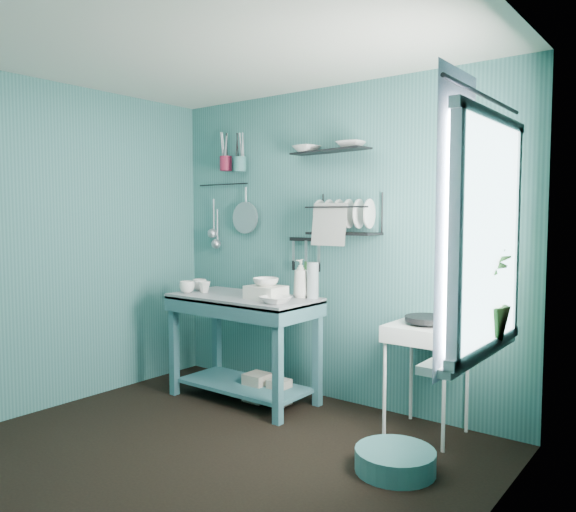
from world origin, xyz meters
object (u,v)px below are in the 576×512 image
Objects in this scene: mug_left at (187,287)px; hotplate_stand at (426,380)px; water_bottle at (313,280)px; frying_pan at (427,319)px; storage_tin_small at (279,392)px; mug_right at (199,285)px; dish_rack at (344,214)px; soap_bottle at (301,278)px; wash_tub at (266,292)px; floor_basin at (395,461)px; storage_tin_large at (257,387)px; utensil_cup_magenta at (226,164)px; work_counter at (244,348)px; utensil_cup_teal at (240,164)px; colander at (245,218)px; potted_plant at (483,296)px; mug_mid at (204,287)px.

mug_left reaches higher than hotplate_stand.
water_bottle is (1.00, 0.38, 0.09)m from mug_left.
frying_pan is 1.50× the size of storage_tin_small.
dish_rack is at bearing 15.73° from mug_right.
soap_bottle is 0.40× the size of hotplate_stand.
wash_tub is 0.60× the size of floor_basin.
hotplate_stand is at bearing 98.14° from floor_basin.
dish_rack reaches higher than hotplate_stand.
storage_tin_large is (-1.36, -0.17, -0.27)m from hotplate_stand.
water_bottle is at bearing -157.72° from dish_rack.
storage_tin_large is at bearing -27.66° from utensil_cup_magenta.
work_counter is 9.19× the size of utensil_cup_magenta.
wash_tub is 1.24m from frying_pan.
storage_tin_large is (0.58, 0.21, -0.78)m from mug_left.
utensil_cup_magenta is 0.17m from utensil_cup_teal.
soap_bottle reaches higher than frying_pan.
hotplate_stand is at bearing -6.51° from colander.
frying_pan is 0.90m from potted_plant.
mug_right is 0.44× the size of water_bottle.
colander reaches higher than water_bottle.
mug_right is 0.95× the size of utensil_cup_magenta.
work_counter is at bearing -50.14° from colander.
frying_pan is at bearing -6.51° from colander.
frying_pan is 2.33m from utensil_cup_magenta.
mug_right is 2.04m from hotplate_stand.
mug_left is at bearing 172.80° from floor_basin.
storage_tin_small is (0.86, -0.31, -1.85)m from utensil_cup_magenta.
water_bottle is 1.45m from utensil_cup_magenta.
hotplate_stand is 1.40m from storage_tin_large.
frying_pan is 2.18m from utensil_cup_teal.
soap_bottle is 1.36× the size of storage_tin_large.
colander is (-1.07, 0.08, -0.03)m from dish_rack.
soap_bottle is 1.21m from hotplate_stand.
utensil_cup_teal is 2.70m from potted_plant.
potted_plant is (2.39, -0.85, -0.39)m from colander.
wash_tub is at bearing -151.68° from dish_rack.
work_counter is 2.46× the size of potted_plant.
frying_pan is (1.21, 0.24, -0.10)m from wash_tub.
wash_tub is 2.15× the size of utensil_cup_magenta.
wash_tub is at bearing -138.37° from water_bottle.
dish_rack is at bearing 137.52° from floor_basin.
dish_rack reaches higher than mug_left.
frying_pan is at bearing 6.71° from storage_tin_small.
floor_basin is (1.13, -0.62, -0.93)m from soap_bottle.
mug_right is at bearing -173.70° from frying_pan.
water_bottle is at bearing 17.28° from mug_mid.
mug_right is 0.95m from soap_bottle.
colander reaches higher than storage_tin_large.
wash_tub is 0.37m from water_bottle.
work_counter is at bearing -157.07° from water_bottle.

